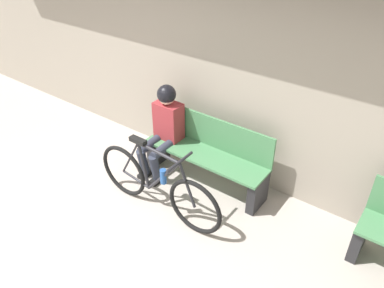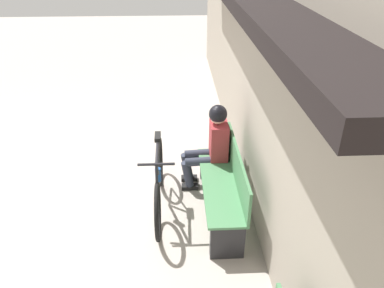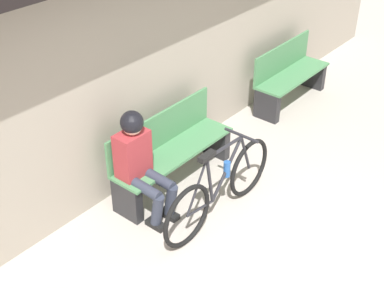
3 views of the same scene
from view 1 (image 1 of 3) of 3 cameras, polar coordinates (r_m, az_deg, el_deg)
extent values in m
plane|color=#ADA399|center=(4.09, -24.22, -17.69)|extent=(24.00, 24.00, 0.00)
cube|color=#9E9384|center=(4.60, -0.73, 15.79)|extent=(12.00, 0.12, 3.20)
cube|color=#477F51|center=(4.48, 1.94, -1.66)|extent=(1.58, 0.42, 0.03)
cube|color=#477F51|center=(4.50, 3.40, 1.73)|extent=(1.58, 0.03, 0.40)
cube|color=#232326|center=(4.98, -5.11, -0.80)|extent=(0.10, 0.36, 0.40)
cube|color=#232326|center=(4.33, 10.00, -7.31)|extent=(0.10, 0.36, 0.40)
torus|color=black|center=(4.44, -10.39, -4.07)|extent=(0.66, 0.05, 0.66)
torus|color=black|center=(3.91, 0.42, -9.58)|extent=(0.66, 0.05, 0.66)
cylinder|color=#232328|center=(3.83, -5.17, -1.32)|extent=(0.56, 0.03, 0.07)
cylinder|color=#232328|center=(3.97, -4.40, -4.95)|extent=(0.48, 0.03, 0.56)
cylinder|color=#232328|center=(4.11, -7.37, -3.32)|extent=(0.14, 0.03, 0.57)
cylinder|color=#232328|center=(4.35, -8.53, -5.33)|extent=(0.39, 0.03, 0.09)
cylinder|color=#232328|center=(4.21, -9.36, -2.04)|extent=(0.31, 0.02, 0.52)
cylinder|color=#232328|center=(3.79, -0.71, -6.38)|extent=(0.21, 0.03, 0.49)
cube|color=black|center=(3.96, -8.23, 0.53)|extent=(0.20, 0.07, 0.05)
cylinder|color=#232328|center=(3.68, -1.89, -2.74)|extent=(0.03, 0.40, 0.03)
cylinder|color=#235199|center=(3.97, -4.40, -4.95)|extent=(0.07, 0.07, 0.17)
cylinder|color=#2D3342|center=(4.70, -6.25, 0.09)|extent=(0.11, 0.40, 0.13)
cylinder|color=#2D3342|center=(4.71, -7.46, -2.73)|extent=(0.11, 0.17, 0.38)
cube|color=black|center=(4.85, -7.05, -4.52)|extent=(0.10, 0.22, 0.06)
cylinder|color=#2D3342|center=(4.59, -4.39, -0.72)|extent=(0.11, 0.40, 0.13)
cylinder|color=#2D3342|center=(4.60, -5.63, -3.61)|extent=(0.11, 0.17, 0.38)
cube|color=black|center=(4.74, -5.25, -5.42)|extent=(0.10, 0.22, 0.06)
cube|color=maroon|center=(4.67, -3.58, 3.57)|extent=(0.34, 0.22, 0.48)
sphere|color=beige|center=(4.49, -3.90, 7.24)|extent=(0.20, 0.20, 0.20)
sphere|color=black|center=(4.48, -3.91, 7.58)|extent=(0.23, 0.23, 0.23)
cube|color=#232326|center=(4.14, 24.16, -12.82)|extent=(0.10, 0.36, 0.40)
camera|label=2|loc=(2.97, 71.06, 11.96)|focal=35.00mm
camera|label=3|loc=(5.67, -63.63, 23.80)|focal=50.00mm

